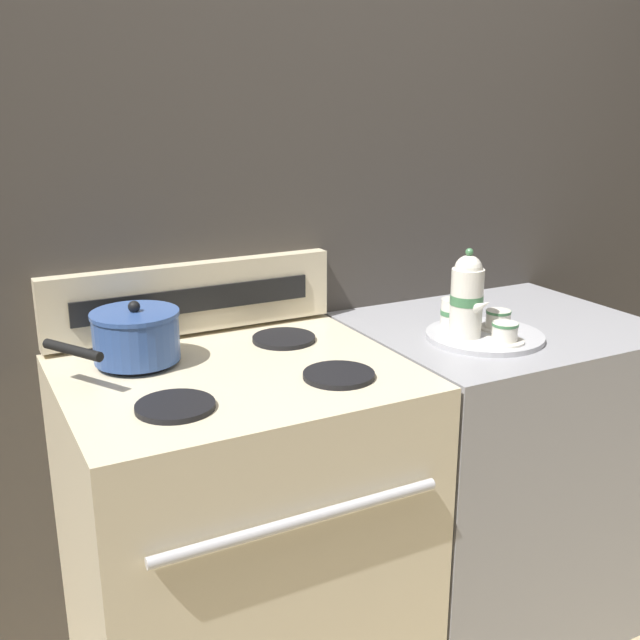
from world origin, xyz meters
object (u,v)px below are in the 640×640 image
at_px(teacup_right, 505,333).
at_px(creamer_jug, 453,312).
at_px(stove, 242,544).
at_px(saucepan, 135,336).
at_px(serving_tray, 485,336).
at_px(teapot, 467,296).
at_px(teacup_left, 498,320).

bearing_deg(teacup_right, creamer_jug, 98.21).
distance_m(stove, saucepan, 0.58).
xyz_separation_m(saucepan, creamer_jug, (0.82, -0.13, -0.02)).
distance_m(serving_tray, teapot, 0.13).
bearing_deg(teacup_left, teapot, -176.00).
bearing_deg(teacup_left, saucepan, 167.11).
relative_size(teacup_right, creamer_jug, 1.37).
relative_size(saucepan, creamer_jug, 4.31).
bearing_deg(saucepan, creamer_jug, -8.66).
xyz_separation_m(stove, serving_tray, (0.66, -0.08, 0.47)).
xyz_separation_m(saucepan, teacup_left, (0.91, -0.21, -0.03)).
height_order(serving_tray, teacup_left, teacup_left).
xyz_separation_m(teacup_left, teacup_right, (-0.06, -0.10, 0.00)).
relative_size(teacup_left, creamer_jug, 1.37).
xyz_separation_m(stove, teacup_left, (0.72, -0.06, 0.50)).
distance_m(serving_tray, teacup_right, 0.09).
bearing_deg(teapot, teacup_left, 4.00).
height_order(teapot, creamer_jug, teapot).
bearing_deg(teacup_right, stove, 166.52).
height_order(serving_tray, teapot, teapot).
bearing_deg(creamer_jug, serving_tray, -72.90).
bearing_deg(serving_tray, saucepan, 165.36).
xyz_separation_m(stove, creamer_jug, (0.63, 0.02, 0.51)).
height_order(teapot, teacup_right, teapot).
distance_m(teapot, creamer_jug, 0.12).
bearing_deg(saucepan, teacup_left, -12.89).
relative_size(serving_tray, teacup_left, 3.06).
bearing_deg(teacup_left, stove, 175.03).
bearing_deg(saucepan, teacup_right, -19.65).
bearing_deg(stove, teacup_right, -13.48).
distance_m(saucepan, creamer_jug, 0.83).
distance_m(saucepan, teacup_right, 0.90).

